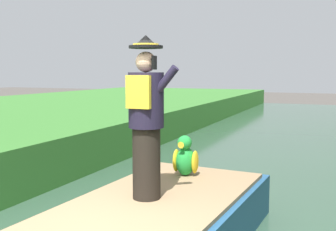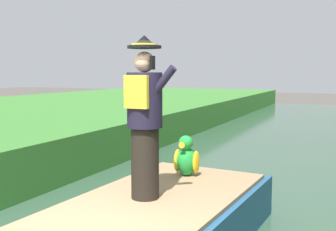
% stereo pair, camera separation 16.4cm
% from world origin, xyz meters
% --- Properties ---
extents(person_pirate, '(0.61, 0.42, 1.85)m').
position_xyz_m(person_pirate, '(-0.08, 1.18, 1.64)').
color(person_pirate, black).
rests_on(person_pirate, boat).
extents(parrot_plush, '(0.36, 0.35, 0.57)m').
position_xyz_m(parrot_plush, '(-0.03, 2.32, 0.95)').
color(parrot_plush, green).
rests_on(parrot_plush, boat).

